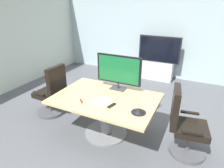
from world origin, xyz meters
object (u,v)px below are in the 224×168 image
object	(u,v)px
conference_table	(106,107)
office_chair_right	(184,128)
remote_control	(112,105)
conference_phone	(139,111)
wall_display_unit	(158,65)
office_chair_left	(52,95)
tv_monitor	(119,70)

from	to	relation	value
conference_table	office_chair_right	xyz separation A→B (m)	(1.29, 0.11, -0.08)
remote_control	conference_phone	bearing A→B (deg)	13.61
conference_table	wall_display_unit	bearing A→B (deg)	86.84
office_chair_left	office_chair_right	distance (m)	2.59
conference_table	tv_monitor	size ratio (longest dim) A/B	2.05
wall_display_unit	conference_phone	xyz separation A→B (m)	(0.49, -3.25, 0.32)
office_chair_right	wall_display_unit	bearing A→B (deg)	11.53
tv_monitor	remote_control	world-z (taller)	tv_monitor
office_chair_left	office_chair_right	world-z (taller)	same
tv_monitor	remote_control	xyz separation A→B (m)	(0.17, -0.63, -0.35)
remote_control	office_chair_left	bearing A→B (deg)	-177.66
tv_monitor	conference_phone	bearing A→B (deg)	-45.86
tv_monitor	remote_control	size ratio (longest dim) A/B	4.94
tv_monitor	wall_display_unit	xyz separation A→B (m)	(0.12, 2.63, -0.65)
office_chair_right	remote_control	xyz separation A→B (m)	(-1.07, -0.33, 0.28)
conference_table	tv_monitor	distance (m)	0.69
conference_table	office_chair_right	distance (m)	1.30
conference_table	wall_display_unit	distance (m)	3.05
conference_phone	office_chair_right	bearing A→B (deg)	27.05
wall_display_unit	office_chair_left	bearing A→B (deg)	-116.31
conference_table	office_chair_left	world-z (taller)	office_chair_left
conference_table	office_chair_left	xyz separation A→B (m)	(-1.29, 0.09, -0.08)
tv_monitor	wall_display_unit	size ratio (longest dim) A/B	0.64
tv_monitor	office_chair_left	bearing A→B (deg)	-166.24
office_chair_right	tv_monitor	world-z (taller)	tv_monitor
office_chair_left	remote_control	size ratio (longest dim) A/B	6.41
office_chair_right	remote_control	bearing A→B (deg)	97.38
conference_phone	office_chair_left	bearing A→B (deg)	171.30
office_chair_left	remote_control	bearing A→B (deg)	80.84
tv_monitor	conference_phone	xyz separation A→B (m)	(0.61, -0.63, -0.33)
wall_display_unit	conference_phone	size ratio (longest dim) A/B	5.95
conference_phone	wall_display_unit	bearing A→B (deg)	98.57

